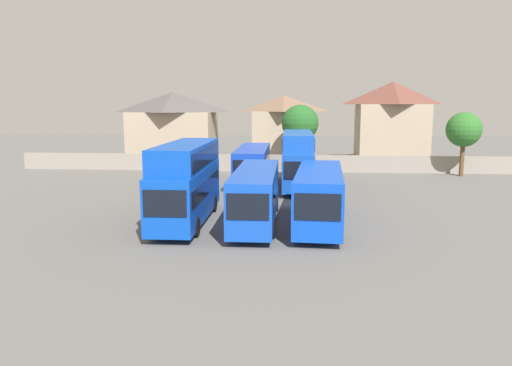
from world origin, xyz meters
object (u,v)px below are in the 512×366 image
Objects in this scene: bus_3 at (319,194)px; bus_4 at (253,164)px; house_terrace_left at (173,126)px; tree_left_of_lot at (464,130)px; bus_5 at (298,157)px; bus_2 at (256,193)px; house_terrace_centre at (284,128)px; tree_behind_wall at (300,123)px; bus_1 at (186,178)px; house_terrace_right at (391,122)px.

bus_3 is 0.93× the size of bus_4.
bus_4 is 21.52m from house_terrace_left.
house_terrace_left is at bearing 162.31° from tree_left_of_lot.
bus_5 reaches higher than bus_3.
bus_5 is 1.03× the size of house_terrace_left.
bus_4 is at bearing -174.72° from bus_2.
bus_3 is 36.33m from house_terrace_left.
bus_3 is 1.28× the size of house_terrace_centre.
bus_5 reaches higher than bus_2.
house_terrace_centre is 7.17m from tree_behind_wall.
tree_behind_wall is at bearing 164.18° from bus_1.
bus_2 is 35.94m from house_terrace_right.
tree_behind_wall is (4.22, 12.11, 3.14)m from bus_4.
bus_2 is at bearing -89.35° from bus_3.
house_terrace_right reaches higher than house_terrace_left.
bus_5 reaches higher than bus_4.
tree_left_of_lot reaches higher than bus_4.
bus_5 is (-1.29, 13.49, 0.80)m from bus_3.
bus_5 is at bearing -153.50° from tree_left_of_lot.
tree_left_of_lot is (16.57, 8.26, 1.95)m from bus_5.
bus_2 is at bearing -11.27° from bus_5.
house_terrace_right reaches higher than bus_4.
bus_2 is (4.22, 0.17, -0.85)m from bus_1.
house_terrace_right is at bearing 31.18° from tree_behind_wall.
house_terrace_right is (14.07, 32.91, 3.20)m from bus_2.
tree_left_of_lot is 0.90× the size of tree_behind_wall.
house_terrace_right reaches higher than tree_left_of_lot.
bus_4 is 13.21m from tree_behind_wall.
tree_behind_wall is (6.99, 26.23, 2.36)m from bus_1.
bus_4 is 1.77× the size of tree_left_of_lot.
house_terrace_left reaches higher than bus_4.
house_terrace_right reaches higher than bus_1.
house_terrace_centre is 1.29× the size of tree_left_of_lot.
bus_2 is 1.01× the size of bus_5.
bus_3 is (8.04, -0.02, -0.83)m from bus_1.
house_terrace_left is 1.07× the size of house_terrace_right.
tree_behind_wall is at bearing -73.71° from house_terrace_centre.
bus_3 is at bearing 4.92° from bus_5.
house_terrace_centre reaches higher than bus_3.
tree_left_of_lot reaches higher than bus_5.
tree_behind_wall is (-11.31, -6.84, 0.00)m from house_terrace_right.
bus_2 is 34.55m from house_terrace_left.
house_terrace_left is 16.94m from tree_behind_wall.
bus_4 is at bearing -156.13° from bus_3.
bus_1 is 33.28m from house_terrace_left.
tree_behind_wall is (2.77, 26.07, 3.20)m from bus_2.
house_terrace_centre reaches higher than bus_4.
tree_behind_wall reaches higher than bus_5.
bus_4 is 1.03× the size of bus_5.
bus_1 is 14.41m from bus_4.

